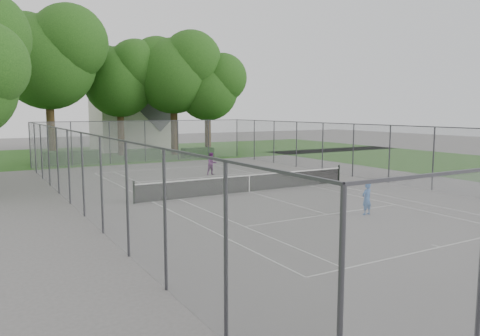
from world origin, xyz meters
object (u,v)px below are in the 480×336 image
tennis_net (249,183)px  girl_player (367,199)px  woman_player (212,164)px  house (133,113)px

tennis_net → girl_player: bearing=-78.9°
girl_player → woman_player: woman_player is taller
woman_player → tennis_net: bearing=-102.6°
house → tennis_net: bearing=-95.6°
tennis_net → house: 29.87m
house → girl_player: bearing=-92.3°
tennis_net → house: bearing=84.4°
house → girl_player: (-1.48, -36.73, -3.41)m
house → woman_player: house is taller
house → girl_player: 36.92m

